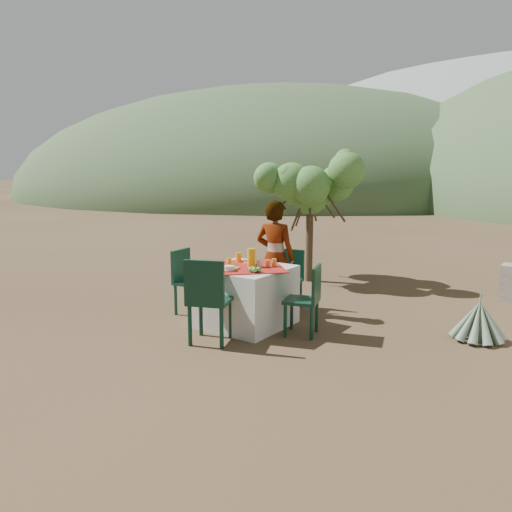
{
  "coord_description": "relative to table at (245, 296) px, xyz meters",
  "views": [
    {
      "loc": [
        3.45,
        -4.82,
        1.97
      ],
      "look_at": [
        -0.27,
        0.55,
        0.83
      ],
      "focal_mm": 35.0,
      "sensor_mm": 36.0,
      "label": 1
    }
  ],
  "objects": [
    {
      "name": "ground",
      "position": [
        0.17,
        -0.15,
        -0.38
      ],
      "size": [
        160.0,
        160.0,
        0.0
      ],
      "primitive_type": "plane",
      "color": "#3A2A1A",
      "rests_on": "ground"
    },
    {
      "name": "table",
      "position": [
        0.0,
        0.0,
        0.0
      ],
      "size": [
        1.3,
        1.3,
        0.76
      ],
      "color": "beige",
      "rests_on": "ground"
    },
    {
      "name": "chair_far",
      "position": [
        0.06,
        0.98,
        0.09
      ],
      "size": [
        0.43,
        0.43,
        0.84
      ],
      "rotation": [
        0.0,
        0.0,
        0.12
      ],
      "color": "black",
      "rests_on": "ground"
    },
    {
      "name": "chair_near",
      "position": [
        0.08,
        -0.82,
        0.17
      ],
      "size": [
        0.59,
        0.59,
        0.99
      ],
      "rotation": [
        0.0,
        0.0,
        3.52
      ],
      "color": "black",
      "rests_on": "ground"
    },
    {
      "name": "chair_left",
      "position": [
        -0.97,
        -0.01,
        0.11
      ],
      "size": [
        0.46,
        0.46,
        0.88
      ],
      "rotation": [
        0.0,
        0.0,
        1.7
      ],
      "color": "black",
      "rests_on": "ground"
    },
    {
      "name": "chair_right",
      "position": [
        0.85,
        0.1,
        0.09
      ],
      "size": [
        0.49,
        0.49,
        0.85
      ],
      "rotation": [
        0.0,
        0.0,
        5.0
      ],
      "color": "black",
      "rests_on": "ground"
    },
    {
      "name": "person",
      "position": [
        0.01,
        0.69,
        0.4
      ],
      "size": [
        0.6,
        0.43,
        1.56
      ],
      "primitive_type": "imported",
      "rotation": [
        0.0,
        0.0,
        3.24
      ],
      "color": "#8C6651",
      "rests_on": "ground"
    },
    {
      "name": "shrub_tree",
      "position": [
        -0.49,
        2.76,
        1.19
      ],
      "size": [
        1.69,
        1.66,
        1.98
      ],
      "color": "#473723",
      "rests_on": "ground"
    },
    {
      "name": "agave",
      "position": [
        2.57,
        1.08,
        -0.15
      ],
      "size": [
        0.62,
        0.63,
        0.67
      ],
      "rotation": [
        0.0,
        0.0,
        -0.31
      ],
      "color": "slate",
      "rests_on": "ground"
    },
    {
      "name": "hill_near_left",
      "position": [
        -17.83,
        29.85,
        -0.38
      ],
      "size": [
        40.0,
        40.0,
        16.0
      ],
      "primitive_type": "ellipsoid",
      "color": "#3E542F",
      "rests_on": "ground"
    },
    {
      "name": "plate_far",
      "position": [
        -0.04,
        0.21,
        0.39
      ],
      "size": [
        0.22,
        0.22,
        0.01
      ],
      "primitive_type": "cylinder",
      "color": "brown",
      "rests_on": "table"
    },
    {
      "name": "plate_near",
      "position": [
        -0.07,
        -0.2,
        0.39
      ],
      "size": [
        0.23,
        0.23,
        0.01
      ],
      "primitive_type": "cylinder",
      "color": "brown",
      "rests_on": "table"
    },
    {
      "name": "glass_far",
      "position": [
        -0.25,
        0.21,
        0.44
      ],
      "size": [
        0.07,
        0.07,
        0.12
      ],
      "primitive_type": "cylinder",
      "color": "gold",
      "rests_on": "table"
    },
    {
      "name": "glass_near",
      "position": [
        -0.19,
        -0.07,
        0.43
      ],
      "size": [
        0.06,
        0.06,
        0.1
      ],
      "primitive_type": "cylinder",
      "color": "gold",
      "rests_on": "table"
    },
    {
      "name": "juice_pitcher",
      "position": [
        0.08,
        0.03,
        0.5
      ],
      "size": [
        0.11,
        0.11,
        0.23
      ],
      "primitive_type": "cylinder",
      "color": "gold",
      "rests_on": "table"
    },
    {
      "name": "bowl_plate",
      "position": [
        0.0,
        -0.33,
        0.39
      ],
      "size": [
        0.18,
        0.18,
        0.01
      ],
      "primitive_type": "cylinder",
      "color": "brown",
      "rests_on": "table"
    },
    {
      "name": "white_bowl",
      "position": [
        0.0,
        -0.33,
        0.42
      ],
      "size": [
        0.13,
        0.13,
        0.05
      ],
      "primitive_type": "cylinder",
      "color": "white",
      "rests_on": "bowl_plate"
    },
    {
      "name": "jar_left",
      "position": [
        0.26,
        0.14,
        0.43
      ],
      "size": [
        0.06,
        0.06,
        0.09
      ],
      "primitive_type": "cylinder",
      "color": "orange",
      "rests_on": "table"
    },
    {
      "name": "jar_right",
      "position": [
        0.31,
        0.2,
        0.43
      ],
      "size": [
        0.06,
        0.06,
        0.1
      ],
      "primitive_type": "cylinder",
      "color": "orange",
      "rests_on": "table"
    },
    {
      "name": "napkin_holder",
      "position": [
        0.16,
        0.09,
        0.43
      ],
      "size": [
        0.07,
        0.05,
        0.09
      ],
      "primitive_type": "cube",
      "rotation": [
        0.0,
        0.0,
        -0.15
      ],
      "color": "white",
      "rests_on": "table"
    },
    {
      "name": "fruit_cluster",
      "position": [
        0.3,
        -0.22,
        0.42
      ],
      "size": [
        0.13,
        0.12,
        0.07
      ],
      "color": "#509436",
      "rests_on": "table"
    }
  ]
}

